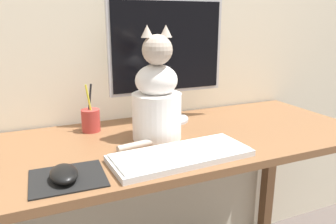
{
  "coord_description": "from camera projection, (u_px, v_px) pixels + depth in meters",
  "views": [
    {
      "loc": [
        -0.43,
        -0.96,
        1.12
      ],
      "look_at": [
        -0.04,
        -0.08,
        0.85
      ],
      "focal_mm": 35.0,
      "sensor_mm": 36.0,
      "label": 1
    }
  ],
  "objects": [
    {
      "name": "desk",
      "position": [
        170.0,
        166.0,
        1.15
      ],
      "size": [
        1.41,
        0.57,
        0.73
      ],
      "color": "brown",
      "rests_on": "ground_plane"
    },
    {
      "name": "monitor",
      "position": [
        167.0,
        54.0,
        1.24
      ],
      "size": [
        0.46,
        0.17,
        0.47
      ],
      "color": "#B2B2B7",
      "rests_on": "desk"
    },
    {
      "name": "keyboard",
      "position": [
        181.0,
        155.0,
        0.94
      ],
      "size": [
        0.42,
        0.19,
        0.02
      ],
      "rotation": [
        0.0,
        0.0,
        0.05
      ],
      "color": "silver",
      "rests_on": "desk"
    },
    {
      "name": "mousepad_left",
      "position": [
        68.0,
        178.0,
        0.83
      ],
      "size": [
        0.19,
        0.17,
        0.0
      ],
      "rotation": [
        0.0,
        0.0,
        -0.03
      ],
      "color": "black",
      "rests_on": "desk"
    },
    {
      "name": "computer_mouse_left",
      "position": [
        64.0,
        174.0,
        0.81
      ],
      "size": [
        0.07,
        0.11,
        0.03
      ],
      "color": "black",
      "rests_on": "mousepad_left"
    },
    {
      "name": "cat",
      "position": [
        157.0,
        98.0,
        1.08
      ],
      "size": [
        0.26,
        0.19,
        0.37
      ],
      "rotation": [
        0.0,
        0.0,
        -0.19
      ],
      "color": "white",
      "rests_on": "desk"
    },
    {
      "name": "pen_cup",
      "position": [
        91.0,
        120.0,
        1.17
      ],
      "size": [
        0.07,
        0.07,
        0.17
      ],
      "color": "#B23833",
      "rests_on": "desk"
    }
  ]
}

